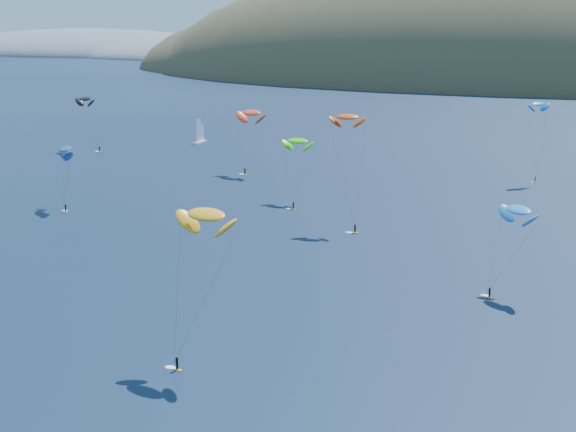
{
  "coord_description": "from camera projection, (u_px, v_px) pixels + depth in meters",
  "views": [
    {
      "loc": [
        46.51,
        -70.69,
        50.55
      ],
      "look_at": [
        -4.31,
        80.0,
        9.0
      ],
      "focal_mm": 50.0,
      "sensor_mm": 36.0,
      "label": 1
    }
  ],
  "objects": [
    {
      "name": "kitesurfer_12",
      "position": [
        85.0,
        99.0,
        288.26
      ],
      "size": [
        12.29,
        6.77,
        21.02
      ],
      "rotation": [
        0.0,
        0.0,
        -0.32
      ],
      "color": "gold",
      "rests_on": "ground"
    },
    {
      "name": "kitesurfer_3",
      "position": [
        298.0,
        141.0,
        213.41
      ],
      "size": [
        9.25,
        13.89,
        18.46
      ],
      "rotation": [
        0.0,
        0.0,
        -0.12
      ],
      "color": "gold",
      "rests_on": "ground"
    },
    {
      "name": "kitesurfer_10",
      "position": [
        66.0,
        149.0,
        206.59
      ],
      "size": [
        9.56,
        11.87,
        17.7
      ],
      "rotation": [
        0.0,
        0.0,
        -0.83
      ],
      "color": "gold",
      "rests_on": "ground"
    },
    {
      "name": "kitesurfer_9",
      "position": [
        348.0,
        117.0,
        186.61
      ],
      "size": [
        9.29,
        10.22,
        28.06
      ],
      "rotation": [
        0.0,
        0.0,
        0.14
      ],
      "color": "gold",
      "rests_on": "ground"
    },
    {
      "name": "kitesurfer_4",
      "position": [
        538.0,
        104.0,
        235.55
      ],
      "size": [
        7.89,
        7.75,
        25.1
      ],
      "rotation": [
        0.0,
        0.0,
        0.76
      ],
      "color": "gold",
      "rests_on": "ground"
    },
    {
      "name": "kitesurfer_2",
      "position": [
        206.0,
        215.0,
        114.86
      ],
      "size": [
        10.82,
        10.3,
        24.51
      ],
      "rotation": [
        0.0,
        0.0,
        -0.25
      ],
      "color": "gold",
      "rests_on": "ground"
    },
    {
      "name": "headland",
      "position": [
        110.0,
        56.0,
        918.14
      ],
      "size": [
        460.0,
        250.0,
        60.0
      ],
      "color": "slate",
      "rests_on": "ground"
    },
    {
      "name": "kitesurfer_5",
      "position": [
        519.0,
        210.0,
        144.24
      ],
      "size": [
        9.11,
        11.29,
        17.63
      ],
      "rotation": [
        0.0,
        0.0,
        -0.8
      ],
      "color": "gold",
      "rests_on": "ground"
    },
    {
      "name": "island",
      "position": [
        550.0,
        92.0,
        598.06
      ],
      "size": [
        730.0,
        300.0,
        210.0
      ],
      "color": "#3D3526",
      "rests_on": "ground"
    },
    {
      "name": "sailboat",
      "position": [
        200.0,
        141.0,
        306.14
      ],
      "size": [
        8.9,
        7.69,
        11.0
      ],
      "rotation": [
        0.0,
        0.0,
        -0.09
      ],
      "color": "white",
      "rests_on": "ground"
    },
    {
      "name": "kitesurfer_1",
      "position": [
        251.0,
        113.0,
        248.58
      ],
      "size": [
        12.22,
        9.64,
        21.92
      ],
      "rotation": [
        0.0,
        0.0,
        -0.35
      ],
      "color": "gold",
      "rests_on": "ground"
    }
  ]
}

